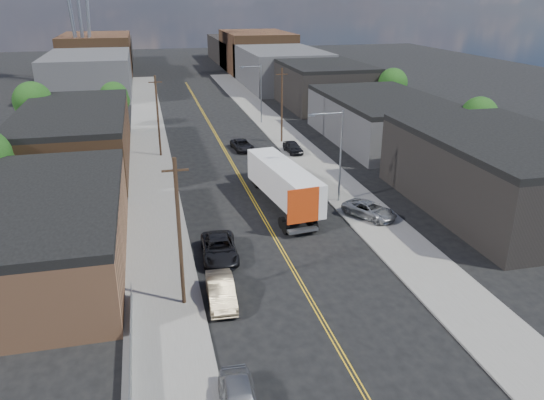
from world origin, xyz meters
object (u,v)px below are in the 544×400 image
car_left_b (221,291)px  car_right_lot_a (370,210)px  car_ahead_truck (242,145)px  car_right_lot_c (293,147)px  car_left_c (219,248)px  car_left_a (239,400)px  semi_truck (279,179)px

car_left_b → car_right_lot_a: car_left_b is taller
car_left_b → car_ahead_truck: size_ratio=1.01×
car_left_b → car_right_lot_c: bearing=69.2°
car_left_c → car_right_lot_a: car_left_c is taller
car_left_b → car_ahead_truck: 36.62m
car_right_lot_a → car_ahead_truck: size_ratio=1.04×
car_left_c → car_right_lot_c: (13.20, 26.30, 0.08)m
car_right_lot_a → car_right_lot_c: bearing=61.2°
car_right_lot_c → car_left_a: bearing=-112.8°
semi_truck → car_right_lot_c: semi_truck is taller
car_left_a → car_ahead_truck: car_left_a is taller
car_left_a → car_right_lot_c: bearing=73.5°
semi_truck → car_left_a: size_ratio=3.63×
car_left_c → car_right_lot_a: 14.92m
semi_truck → car_ahead_truck: semi_truck is taller
semi_truck → car_right_lot_a: (6.95, -5.79, -1.58)m
car_right_lot_a → car_ahead_truck: car_right_lot_a is taller
car_right_lot_a → car_left_b: bearing=-176.1°
car_left_a → car_ahead_truck: size_ratio=0.94×
car_left_a → car_right_lot_a: 26.04m
car_right_lot_a → car_ahead_truck: (-7.02, 25.02, -0.18)m
semi_truck → car_ahead_truck: size_ratio=3.42×
car_left_c → car_ahead_truck: car_left_c is taller
car_left_b → car_right_lot_c: (14.00, 32.58, 0.06)m
car_right_lot_a → car_right_lot_c: 21.90m
car_right_lot_c → car_left_b: bearing=-117.1°
car_ahead_truck → car_left_c: bearing=-109.0°
car_right_lot_a → car_right_lot_c: car_right_lot_c is taller
semi_truck → car_left_b: bearing=-123.3°
semi_truck → car_right_lot_a: size_ratio=3.28×
semi_truck → car_left_b: (-8.10, -16.50, -1.62)m
car_left_b → car_left_c: (0.80, 6.28, -0.02)m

